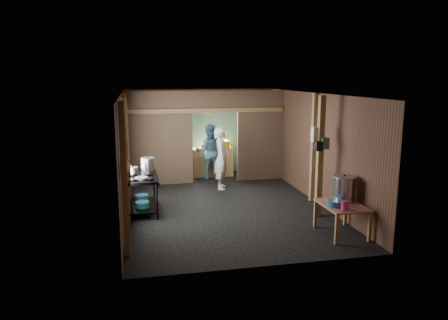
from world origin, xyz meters
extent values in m
cube|color=black|center=(0.00, 0.00, 0.00)|extent=(4.50, 7.00, 0.00)
cube|color=#443D37|center=(0.00, 0.00, 2.60)|extent=(4.50, 7.00, 0.00)
cube|color=brown|center=(0.00, 3.50, 1.30)|extent=(4.50, 0.00, 2.60)
cube|color=brown|center=(0.00, -3.50, 1.30)|extent=(4.50, 0.00, 2.60)
cube|color=brown|center=(-2.25, 0.00, 1.30)|extent=(0.00, 7.00, 2.60)
cube|color=brown|center=(2.25, 0.00, 1.30)|extent=(0.00, 7.00, 2.60)
cube|color=brown|center=(-1.32, 2.20, 1.30)|extent=(1.85, 0.10, 2.60)
cube|color=brown|center=(1.57, 2.20, 1.30)|extent=(1.35, 0.10, 2.60)
cube|color=brown|center=(0.25, 2.20, 2.30)|extent=(1.30, 0.10, 0.60)
cube|color=#7AB2AA|center=(0.00, 3.44, 1.25)|extent=(4.40, 0.06, 2.50)
cube|color=#9F7C4C|center=(0.30, 2.95, 0.42)|extent=(1.20, 0.50, 0.85)
cylinder|color=silver|center=(0.25, 3.40, 1.90)|extent=(0.20, 0.03, 0.20)
cube|color=#9F7C4C|center=(-2.18, -2.60, 1.30)|extent=(0.10, 0.12, 2.60)
cube|color=#9F7C4C|center=(-2.18, -0.80, 1.30)|extent=(0.10, 0.12, 2.60)
cube|color=#9F7C4C|center=(-2.18, 1.20, 1.30)|extent=(0.10, 0.12, 2.60)
cube|color=#9F7C4C|center=(2.18, -0.20, 1.30)|extent=(0.10, 0.12, 2.60)
cube|color=#9F7C4C|center=(1.85, -1.30, 1.30)|extent=(0.12, 0.12, 2.60)
cube|color=#9F7C4C|center=(0.00, 2.15, 2.05)|extent=(4.40, 0.12, 0.12)
cylinder|color=#989898|center=(-2.21, 0.40, 1.65)|extent=(0.03, 0.34, 0.34)
cylinder|color=black|center=(-2.21, 0.80, 1.55)|extent=(0.03, 0.30, 0.30)
cube|color=#9F7C4C|center=(-2.15, -2.10, 1.40)|extent=(0.14, 0.80, 0.03)
cylinder|color=silver|center=(-2.15, -2.35, 1.47)|extent=(0.07, 0.07, 0.10)
cylinder|color=#F9BD04|center=(-2.15, -2.10, 1.47)|extent=(0.08, 0.08, 0.10)
cylinder|color=#387946|center=(-2.15, -1.88, 1.47)|extent=(0.06, 0.06, 0.10)
cube|color=silver|center=(1.80, -1.22, 1.78)|extent=(0.22, 0.15, 0.32)
cube|color=#387946|center=(1.92, -1.36, 1.60)|extent=(0.16, 0.12, 0.24)
cube|color=black|center=(1.78, -1.38, 1.55)|extent=(0.14, 0.10, 0.20)
cylinder|color=#236B7E|center=(-1.88, -0.43, 0.23)|extent=(0.31, 0.31, 0.13)
cylinder|color=#236B7E|center=(-1.88, 0.16, 0.22)|extent=(0.31, 0.31, 0.12)
cylinder|color=#236B7E|center=(1.65, -2.50, 0.65)|extent=(0.35, 0.35, 0.11)
cylinder|color=#CC2A74|center=(1.72, -2.73, 0.67)|extent=(0.15, 0.15, 0.16)
cube|color=#B8B7C2|center=(1.72, -2.85, 0.60)|extent=(0.30, 0.08, 0.01)
cylinder|color=#F9BD04|center=(0.63, 2.95, 0.96)|extent=(0.39, 0.39, 0.22)
cylinder|color=#C0000F|center=(0.03, 2.95, 0.92)|extent=(0.11, 0.11, 0.13)
imported|color=white|center=(0.27, 1.39, 0.83)|extent=(0.53, 0.68, 1.66)
imported|color=slate|center=(0.14, 2.60, 0.81)|extent=(0.83, 0.67, 1.63)
camera|label=1|loc=(-1.99, -9.64, 2.99)|focal=34.44mm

